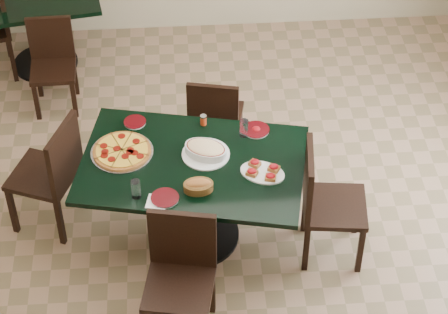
{
  "coord_description": "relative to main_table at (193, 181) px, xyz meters",
  "views": [
    {
      "loc": [
        -0.29,
        -4.48,
        4.89
      ],
      "look_at": [
        0.03,
        0.0,
        0.75
      ],
      "focal_mm": 70.0,
      "sensor_mm": 36.0,
      "label": 1
    }
  ],
  "objects": [
    {
      "name": "chair_right",
      "position": [
        0.9,
        -0.2,
        -0.03
      ],
      "size": [
        0.49,
        0.49,
        0.95
      ],
      "rotation": [
        0.0,
        0.0,
        1.45
      ],
      "color": "black",
      "rests_on": "floor"
    },
    {
      "name": "water_glass_b",
      "position": [
        -0.39,
        -0.3,
        0.25
      ],
      "size": [
        0.07,
        0.07,
        0.14
      ],
      "primitive_type": "cylinder",
      "color": "white",
      "rests_on": "main_table"
    },
    {
      "name": "napkin_setting",
      "position": [
        -0.25,
        -0.36,
        0.18
      ],
      "size": [
        0.16,
        0.16,
        0.01
      ],
      "rotation": [
        0.0,
        0.0,
        -0.22
      ],
      "color": "white",
      "rests_on": "main_table"
    },
    {
      "name": "lasagna_casserole",
      "position": [
        0.1,
        0.07,
        0.23
      ],
      "size": [
        0.36,
        0.34,
        0.09
      ],
      "rotation": [
        0.0,
        0.0,
        -0.45
      ],
      "color": "silver",
      "rests_on": "main_table"
    },
    {
      "name": "chair_left",
      "position": [
        -1.01,
        0.22,
        -0.03
      ],
      "size": [
        0.58,
        0.58,
        0.96
      ],
      "rotation": [
        0.0,
        0.0,
        -1.95
      ],
      "color": "black",
      "rests_on": "floor"
    },
    {
      "name": "back_table",
      "position": [
        -1.29,
        2.26,
        -0.04
      ],
      "size": [
        1.2,
        0.95,
        0.75
      ],
      "rotation": [
        0.0,
        0.0,
        0.16
      ],
      "color": "black",
      "rests_on": "floor"
    },
    {
      "name": "side_plate_near",
      "position": [
        -0.2,
        -0.34,
        0.19
      ],
      "size": [
        0.19,
        0.19,
        0.02
      ],
      "rotation": [
        0.0,
        0.0,
        -0.45
      ],
      "color": "silver",
      "rests_on": "main_table"
    },
    {
      "name": "side_plate_far_l",
      "position": [
        -0.4,
        0.46,
        0.19
      ],
      "size": [
        0.16,
        0.16,
        0.02
      ],
      "rotation": [
        0.0,
        0.0,
        -0.52
      ],
      "color": "silver",
      "rests_on": "main_table"
    },
    {
      "name": "main_table",
      "position": [
        0.0,
        0.0,
        0.0
      ],
      "size": [
        1.73,
        1.3,
        0.75
      ],
      "rotation": [
        0.0,
        0.0,
        -0.21
      ],
      "color": "black",
      "rests_on": "floor"
    },
    {
      "name": "bread_basket",
      "position": [
        0.03,
        -0.27,
        0.22
      ],
      "size": [
        0.21,
        0.15,
        0.09
      ],
      "rotation": [
        0.0,
        0.0,
        0.05
      ],
      "color": "brown",
      "rests_on": "main_table"
    },
    {
      "name": "bruschetta_platter",
      "position": [
        0.47,
        -0.14,
        0.21
      ],
      "size": [
        0.38,
        0.33,
        0.05
      ],
      "rotation": [
        0.0,
        0.0,
        -0.46
      ],
      "color": "silver",
      "rests_on": "main_table"
    },
    {
      "name": "pepperoni_pizza",
      "position": [
        -0.49,
        0.14,
        0.2
      ],
      "size": [
        0.44,
        0.44,
        0.04
      ],
      "rotation": [
        0.0,
        0.0,
        -0.37
      ],
      "color": "#BBBBC2",
      "rests_on": "main_table"
    },
    {
      "name": "chair_near",
      "position": [
        -0.12,
        -0.77,
        -0.04
      ],
      "size": [
        0.52,
        0.52,
        0.94
      ],
      "rotation": [
        0.0,
        0.0,
        -0.19
      ],
      "color": "black",
      "rests_on": "floor"
    },
    {
      "name": "floor",
      "position": [
        0.19,
        0.04,
        -0.57
      ],
      "size": [
        5.5,
        5.5,
        0.0
      ],
      "primitive_type": "plane",
      "color": "#89684F",
      "rests_on": "ground"
    },
    {
      "name": "side_plate_far_r",
      "position": [
        0.48,
        0.31,
        0.19
      ],
      "size": [
        0.19,
        0.19,
        0.03
      ],
      "rotation": [
        0.0,
        0.0,
        -0.28
      ],
      "color": "silver",
      "rests_on": "main_table"
    },
    {
      "name": "water_glass_a",
      "position": [
        0.38,
        0.27,
        0.25
      ],
      "size": [
        0.06,
        0.06,
        0.14
      ],
      "primitive_type": "cylinder",
      "color": "white",
      "rests_on": "main_table"
    },
    {
      "name": "chair_far",
      "position": [
        0.21,
        0.82,
        -0.09
      ],
      "size": [
        0.47,
        0.47,
        0.85
      ],
      "rotation": [
        0.0,
        0.0,
        2.93
      ],
      "color": "black",
      "rests_on": "floor"
    },
    {
      "name": "pepper_shaker",
      "position": [
        0.1,
        0.41,
        0.22
      ],
      "size": [
        0.05,
        0.05,
        0.08
      ],
      "color": "#B43613",
      "rests_on": "main_table"
    },
    {
      "name": "back_chair_near",
      "position": [
        -1.13,
        1.71,
        -0.12
      ],
      "size": [
        0.39,
        0.39,
        0.81
      ],
      "rotation": [
        0.0,
        0.0,
        0.03
      ],
      "color": "black",
      "rests_on": "floor"
    }
  ]
}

